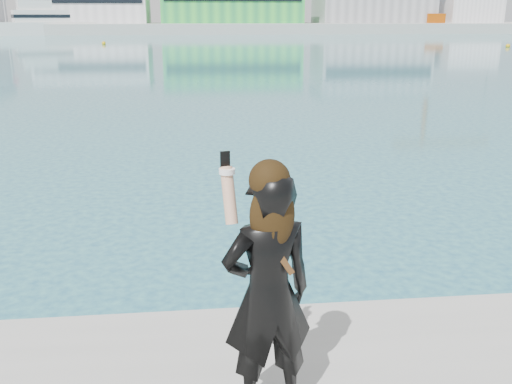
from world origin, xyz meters
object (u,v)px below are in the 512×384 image
Objects in this scene: buoy_near at (508,47)px; woman at (268,288)px; motor_yacht at (44,22)px; buoy_far at (104,45)px.

buoy_near is 0.29× the size of woman.
woman is (-35.29, -60.07, 1.68)m from buoy_near.
woman is at bearing -120.43° from buoy_near.
buoy_far is at bearing -90.01° from motor_yacht.
buoy_near is 48.22m from buoy_far.
motor_yacht is 10.42× the size of woman.
woman is at bearing -80.96° from buoy_far.
buoy_near is 1.00× the size of buoy_far.
buoy_far is at bearing -92.94° from woman.
motor_yacht is at bearing 112.31° from buoy_far.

